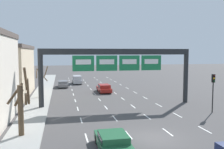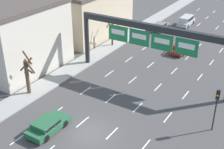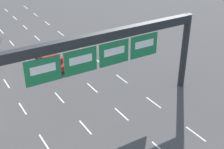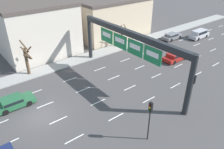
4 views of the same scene
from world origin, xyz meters
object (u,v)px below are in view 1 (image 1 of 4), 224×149
Objects in this scene: traffic_light_mid_block at (213,85)px; sign_gantry at (118,62)px; car_red at (104,88)px; car_green at (113,141)px; tree_bare_second at (21,104)px; suv_silver at (77,79)px; traffic_light_near_gantry at (187,76)px; car_grey at (63,84)px; tree_bare_closest at (42,82)px.

sign_gantry is at bearing 147.71° from traffic_light_mid_block.
sign_gantry is 11.18m from car_red.
car_red is at bearing 81.60° from car_green.
car_red is 0.90× the size of tree_bare_second.
suv_silver is 1.00× the size of traffic_light_near_gantry.
car_green is (2.95, -31.45, -0.00)m from car_grey.
tree_bare_second reaches higher than car_red.
car_red reaches higher than car_grey.
car_red is 1.07× the size of tree_bare_closest.
tree_bare_closest reaches higher than suv_silver.
tree_bare_closest is at bearing -106.18° from car_grey.
sign_gantry reaches higher than traffic_light_mid_block.
traffic_light_mid_block is (-0.09, -5.97, -0.39)m from traffic_light_near_gantry.
traffic_light_mid_block is at bearing 12.10° from tree_bare_second.
traffic_light_near_gantry is 1.08× the size of tree_bare_closest.
suv_silver is 30.97m from traffic_light_mid_block.
car_red is 12.74m from suv_silver.
sign_gantry is at bearing 75.86° from car_green.
car_green is 0.97× the size of tree_bare_closest.
car_grey reaches higher than car_green.
tree_bare_closest is at bearing 106.08° from car_green.
car_green is at bearing -147.47° from traffic_light_mid_block.
suv_silver reaches higher than car_grey.
tree_bare_closest is at bearing -161.80° from car_red.
suv_silver is at bearing 114.21° from traffic_light_mid_block.
car_grey is 5.62m from suv_silver.
traffic_light_mid_block reaches higher than suv_silver.
car_grey is at bearing 131.14° from car_red.
tree_bare_closest is (-18.75, 6.84, -1.05)m from traffic_light_near_gantry.
tree_bare_closest is (-18.66, 12.81, -0.66)m from traffic_light_mid_block.
tree_bare_closest is 0.84× the size of tree_bare_second.
suv_silver is 16.56m from tree_bare_closest.
car_green is 21.79m from tree_bare_closest.
tree_bare_second reaches higher than car_green.
sign_gantry is 9.45m from traffic_light_near_gantry.
traffic_light_mid_block reaches higher than car_green.
sign_gantry is at bearing -69.91° from car_grey.
tree_bare_second is (-9.74, -9.84, -2.81)m from sign_gantry.
sign_gantry is 3.94× the size of traffic_light_near_gantry.
sign_gantry reaches higher than tree_bare_closest.
car_red is 0.98× the size of traffic_light_near_gantry.
tree_bare_second reaches higher than traffic_light_near_gantry.
car_red is (3.55, 24.02, 0.05)m from car_green.
car_green is 0.81× the size of tree_bare_second.
tree_bare_second is (-6.25, 4.01, 1.87)m from car_green.
car_grey is 27.70m from tree_bare_second.
sign_gantry is 15.03m from car_green.
suv_silver is 1.09× the size of tree_bare_closest.
traffic_light_near_gantry is at bearing -48.00° from car_grey.
car_green is at bearing -89.96° from suv_silver.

